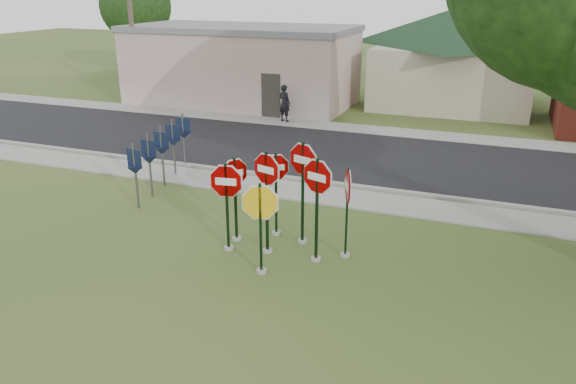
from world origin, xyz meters
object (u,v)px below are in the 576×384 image
at_px(stop_sign_center, 267,188).
at_px(utility_pole_near, 130,11).
at_px(stop_sign_yellow, 260,217).
at_px(pedestrian, 284,103).
at_px(stop_sign_left, 227,195).

bearing_deg(stop_sign_center, utility_pole_near, 134.48).
bearing_deg(stop_sign_yellow, utility_pole_near, 133.04).
bearing_deg(stop_sign_yellow, pedestrian, 109.61).
distance_m(stop_sign_yellow, pedestrian, 15.08).
height_order(stop_sign_yellow, pedestrian, stop_sign_yellow).
xyz_separation_m(stop_sign_yellow, utility_pole_near, (-14.02, 15.02, 3.56)).
height_order(stop_sign_left, pedestrian, stop_sign_left).
bearing_deg(stop_sign_center, stop_sign_yellow, -74.40).
distance_m(stop_sign_center, utility_pole_near, 19.88).
bearing_deg(stop_sign_left, utility_pole_near, 131.93).
height_order(stop_sign_yellow, utility_pole_near, utility_pole_near).
height_order(stop_sign_left, utility_pole_near, utility_pole_near).
bearing_deg(stop_sign_yellow, stop_sign_left, 147.32).
distance_m(stop_sign_yellow, utility_pole_near, 20.86).
distance_m(stop_sign_left, utility_pole_near, 19.42).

